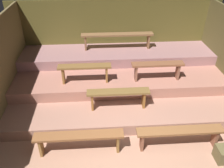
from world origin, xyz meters
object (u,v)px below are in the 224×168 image
object	(u,v)px
bench_upper_center	(117,36)
wooden_crate_floor	(224,154)
bench_floor_right	(180,133)
bench_lower_center	(118,94)
bench_floor_left	(79,138)
bench_middle_right	(157,67)
bench_middle_left	(85,69)

from	to	relation	value
bench_upper_center	wooden_crate_floor	xyz separation A→B (m)	(1.83, -3.65, -1.11)
bench_floor_right	bench_upper_center	world-z (taller)	bench_upper_center
bench_upper_center	wooden_crate_floor	distance (m)	4.23
bench_lower_center	bench_upper_center	xyz separation A→B (m)	(0.16, 2.18, 0.60)
bench_floor_left	bench_middle_right	bearing A→B (deg)	42.90
bench_upper_center	wooden_crate_floor	bearing A→B (deg)	-63.44
bench_floor_left	bench_lower_center	xyz separation A→B (m)	(0.89, 1.07, 0.28)
bench_middle_right	bench_upper_center	size ratio (longest dim) A/B	0.63
bench_lower_center	bench_middle_right	size ratio (longest dim) A/B	1.09
bench_floor_left	bench_lower_center	size ratio (longest dim) A/B	1.23
bench_floor_left	wooden_crate_floor	bearing A→B (deg)	-8.07
bench_middle_left	bench_upper_center	bearing A→B (deg)	55.93
bench_floor_left	wooden_crate_floor	world-z (taller)	bench_floor_left
bench_floor_left	bench_middle_left	world-z (taller)	bench_middle_left
bench_floor_right	bench_middle_right	xyz separation A→B (m)	(-0.09, 1.84, 0.57)
bench_upper_center	wooden_crate_floor	world-z (taller)	bench_upper_center
bench_floor_left	bench_floor_right	world-z (taller)	same
bench_floor_left	bench_floor_right	bearing A→B (deg)	0.00
bench_floor_right	wooden_crate_floor	xyz separation A→B (m)	(0.80, -0.41, -0.23)
bench_lower_center	wooden_crate_floor	world-z (taller)	bench_lower_center
bench_middle_right	bench_floor_right	bearing A→B (deg)	-87.06
wooden_crate_floor	bench_upper_center	bearing A→B (deg)	116.56
bench_middle_left	bench_floor_right	bearing A→B (deg)	-42.90
wooden_crate_floor	bench_middle_right	bearing A→B (deg)	111.81
bench_floor_right	bench_upper_center	bearing A→B (deg)	107.48
bench_middle_right	wooden_crate_floor	world-z (taller)	bench_middle_right
bench_middle_left	bench_upper_center	distance (m)	1.73
bench_floor_left	bench_floor_right	distance (m)	2.07
bench_middle_left	bench_middle_right	size ratio (longest dim) A/B	1.00
bench_lower_center	bench_floor_left	bearing A→B (deg)	-129.78
bench_floor_left	bench_floor_right	size ratio (longest dim) A/B	1.00
bench_floor_left	wooden_crate_floor	size ratio (longest dim) A/B	5.80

